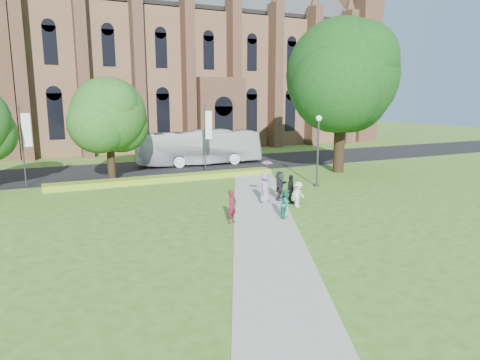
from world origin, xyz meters
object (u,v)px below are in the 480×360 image
large_tree (342,75)px  tour_coach (199,147)px  pedestrian_0 (232,206)px  streetlamp (318,142)px

large_tree → tour_coach: bearing=136.4°
large_tree → pedestrian_0: (-15.13, -10.51, -7.46)m
large_tree → streetlamp: bearing=-140.7°
streetlamp → tour_coach: streetlamp is taller
pedestrian_0 → streetlamp: bearing=4.0°
streetlamp → pedestrian_0: size_ratio=3.04×
pedestrian_0 → tour_coach: bearing=46.7°
large_tree → tour_coach: large_tree is taller
tour_coach → pedestrian_0: (-5.42, -19.75, -0.82)m
large_tree → pedestrian_0: large_tree is taller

